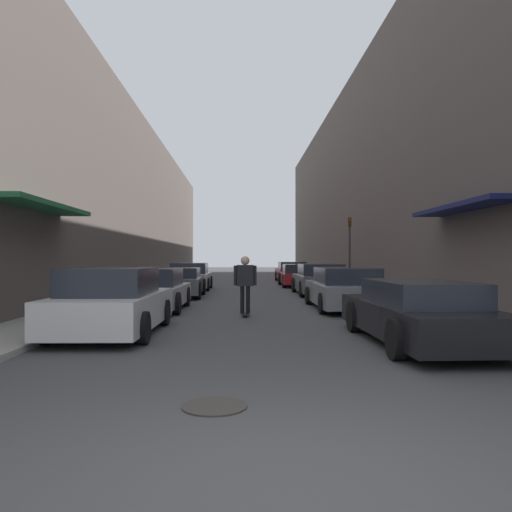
{
  "coord_description": "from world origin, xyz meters",
  "views": [
    {
      "loc": [
        -0.35,
        -3.48,
        1.6
      ],
      "look_at": [
        0.06,
        10.51,
        1.64
      ],
      "focal_mm": 35.0,
      "sensor_mm": 36.0,
      "label": 1
    }
  ],
  "objects_px": {
    "parked_car_left_2": "(180,282)",
    "parked_car_left_3": "(190,277)",
    "parked_car_left_1": "(153,290)",
    "parked_car_left_0": "(112,303)",
    "parked_car_right_4": "(292,272)",
    "parked_car_right_1": "(345,289)",
    "manhole_cover": "(214,406)",
    "parked_car_right_3": "(299,275)",
    "parked_car_right_2": "(320,280)",
    "traffic_light": "(350,244)",
    "skateboarder": "(245,279)",
    "parked_car_right_0": "(417,313)"
  },
  "relations": [
    {
      "from": "parked_car_left_1",
      "to": "parked_car_right_1",
      "type": "bearing_deg",
      "value": 2.55
    },
    {
      "from": "parked_car_left_3",
      "to": "skateboarder",
      "type": "distance_m",
      "value": 11.59
    },
    {
      "from": "parked_car_right_1",
      "to": "traffic_light",
      "type": "xyz_separation_m",
      "value": [
        2.03,
        8.61,
        1.62
      ]
    },
    {
      "from": "parked_car_left_3",
      "to": "parked_car_right_3",
      "type": "height_order",
      "value": "parked_car_left_3"
    },
    {
      "from": "parked_car_right_3",
      "to": "manhole_cover",
      "type": "bearing_deg",
      "value": -98.86
    },
    {
      "from": "manhole_cover",
      "to": "traffic_light",
      "type": "xyz_separation_m",
      "value": [
        5.54,
        18.69,
        2.23
      ]
    },
    {
      "from": "traffic_light",
      "to": "parked_car_right_0",
      "type": "bearing_deg",
      "value": -97.67
    },
    {
      "from": "parked_car_left_1",
      "to": "parked_car_right_2",
      "type": "height_order",
      "value": "parked_car_right_2"
    },
    {
      "from": "parked_car_left_3",
      "to": "parked_car_right_1",
      "type": "bearing_deg",
      "value": -58.53
    },
    {
      "from": "parked_car_right_4",
      "to": "traffic_light",
      "type": "relative_size",
      "value": 1.26
    },
    {
      "from": "parked_car_right_1",
      "to": "parked_car_right_4",
      "type": "height_order",
      "value": "parked_car_right_4"
    },
    {
      "from": "parked_car_right_4",
      "to": "parked_car_right_0",
      "type": "bearing_deg",
      "value": -90.25
    },
    {
      "from": "parked_car_left_3",
      "to": "parked_car_right_3",
      "type": "relative_size",
      "value": 0.82
    },
    {
      "from": "parked_car_left_2",
      "to": "manhole_cover",
      "type": "distance_m",
      "value": 15.09
    },
    {
      "from": "parked_car_right_2",
      "to": "parked_car_right_3",
      "type": "distance_m",
      "value": 6.25
    },
    {
      "from": "parked_car_left_0",
      "to": "parked_car_left_1",
      "type": "bearing_deg",
      "value": 89.95
    },
    {
      "from": "parked_car_left_0",
      "to": "skateboarder",
      "type": "height_order",
      "value": "skateboarder"
    },
    {
      "from": "parked_car_right_3",
      "to": "skateboarder",
      "type": "xyz_separation_m",
      "value": [
        -3.09,
        -14.09,
        0.4
      ]
    },
    {
      "from": "parked_car_left_2",
      "to": "parked_car_right_4",
      "type": "relative_size",
      "value": 0.94
    },
    {
      "from": "parked_car_left_3",
      "to": "manhole_cover",
      "type": "xyz_separation_m",
      "value": [
        2.26,
        -19.51,
        -0.63
      ]
    },
    {
      "from": "parked_car_left_3",
      "to": "parked_car_right_4",
      "type": "height_order",
      "value": "parked_car_left_3"
    },
    {
      "from": "parked_car_right_2",
      "to": "traffic_light",
      "type": "xyz_separation_m",
      "value": [
        1.87,
        2.62,
        1.6
      ]
    },
    {
      "from": "parked_car_left_3",
      "to": "parked_car_right_2",
      "type": "height_order",
      "value": "parked_car_left_3"
    },
    {
      "from": "manhole_cover",
      "to": "parked_car_right_1",
      "type": "bearing_deg",
      "value": 70.79
    },
    {
      "from": "parked_car_right_0",
      "to": "parked_car_left_1",
      "type": "bearing_deg",
      "value": 134.35
    },
    {
      "from": "parked_car_right_2",
      "to": "parked_car_right_3",
      "type": "xyz_separation_m",
      "value": [
        -0.19,
        6.25,
        -0.04
      ]
    },
    {
      "from": "parked_car_right_2",
      "to": "parked_car_right_4",
      "type": "relative_size",
      "value": 1.12
    },
    {
      "from": "parked_car_right_3",
      "to": "parked_car_right_1",
      "type": "bearing_deg",
      "value": -89.85
    },
    {
      "from": "parked_car_left_3",
      "to": "parked_car_right_4",
      "type": "bearing_deg",
      "value": 54.47
    },
    {
      "from": "parked_car_left_1",
      "to": "parked_car_left_2",
      "type": "relative_size",
      "value": 0.99
    },
    {
      "from": "parked_car_right_2",
      "to": "manhole_cover",
      "type": "relative_size",
      "value": 6.87
    },
    {
      "from": "parked_car_right_1",
      "to": "parked_car_left_3",
      "type": "bearing_deg",
      "value": 121.47
    },
    {
      "from": "parked_car_right_2",
      "to": "parked_car_right_1",
      "type": "bearing_deg",
      "value": -91.52
    },
    {
      "from": "parked_car_right_0",
      "to": "traffic_light",
      "type": "xyz_separation_m",
      "value": [
        2.01,
        14.93,
        1.66
      ]
    },
    {
      "from": "parked_car_left_1",
      "to": "parked_car_left_3",
      "type": "distance_m",
      "value": 9.7
    },
    {
      "from": "parked_car_left_2",
      "to": "parked_car_right_4",
      "type": "xyz_separation_m",
      "value": [
        5.83,
        12.85,
        0.05
      ]
    },
    {
      "from": "parked_car_left_1",
      "to": "parked_car_left_2",
      "type": "bearing_deg",
      "value": 87.81
    },
    {
      "from": "parked_car_left_1",
      "to": "parked_car_left_2",
      "type": "xyz_separation_m",
      "value": [
        0.2,
        5.1,
        -0.02
      ]
    },
    {
      "from": "parked_car_right_0",
      "to": "skateboarder",
      "type": "distance_m",
      "value": 5.48
    },
    {
      "from": "parked_car_left_0",
      "to": "traffic_light",
      "type": "distance_m",
      "value": 15.82
    },
    {
      "from": "parked_car_left_3",
      "to": "parked_car_left_2",
      "type": "bearing_deg",
      "value": -89.16
    },
    {
      "from": "parked_car_left_1",
      "to": "parked_car_right_1",
      "type": "distance_m",
      "value": 5.91
    },
    {
      "from": "parked_car_left_3",
      "to": "parked_car_right_1",
      "type": "distance_m",
      "value": 11.06
    },
    {
      "from": "parked_car_left_3",
      "to": "parked_car_left_0",
      "type": "bearing_deg",
      "value": -90.52
    },
    {
      "from": "parked_car_left_1",
      "to": "parked_car_left_0",
      "type": "bearing_deg",
      "value": -90.05
    },
    {
      "from": "parked_car_left_2",
      "to": "parked_car_left_3",
      "type": "distance_m",
      "value": 4.59
    },
    {
      "from": "parked_car_left_0",
      "to": "parked_car_right_0",
      "type": "height_order",
      "value": "parked_car_left_0"
    },
    {
      "from": "parked_car_left_0",
      "to": "manhole_cover",
      "type": "relative_size",
      "value": 5.99
    },
    {
      "from": "parked_car_left_0",
      "to": "parked_car_left_3",
      "type": "xyz_separation_m",
      "value": [
        0.13,
        14.41,
        -0.02
      ]
    },
    {
      "from": "skateboarder",
      "to": "parked_car_right_3",
      "type": "bearing_deg",
      "value": 77.63
    }
  ]
}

